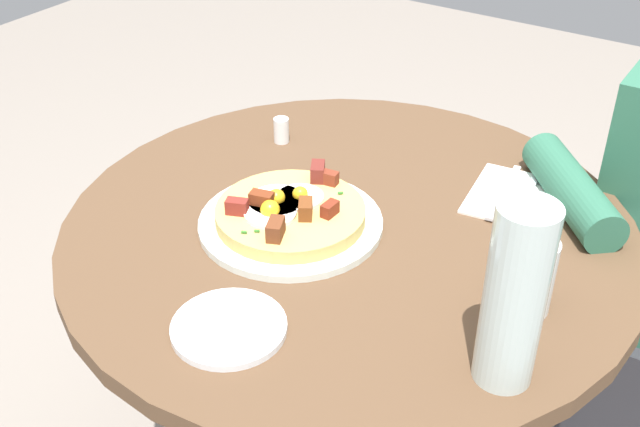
{
  "coord_description": "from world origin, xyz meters",
  "views": [
    {
      "loc": [
        -0.52,
        0.88,
        1.43
      ],
      "look_at": [
        0.04,
        0.03,
        0.76
      ],
      "focal_mm": 44.17,
      "sensor_mm": 36.0,
      "label": 1
    }
  ],
  "objects_px": {
    "breakfast_pizza": "(289,211)",
    "water_bottle": "(515,297)",
    "bread_plate": "(229,328)",
    "salt_shaker": "(281,130)",
    "water_glass": "(529,275)",
    "fork": "(504,192)",
    "knife": "(526,197)",
    "pizza_plate": "(291,223)",
    "dining_table": "(347,308)"
  },
  "relations": [
    {
      "from": "pizza_plate",
      "to": "water_bottle",
      "type": "xyz_separation_m",
      "value": [
        -0.4,
        0.12,
        0.12
      ]
    },
    {
      "from": "knife",
      "to": "water_bottle",
      "type": "bearing_deg",
      "value": 9.76
    },
    {
      "from": "fork",
      "to": "water_glass",
      "type": "distance_m",
      "value": 0.29
    },
    {
      "from": "knife",
      "to": "salt_shaker",
      "type": "distance_m",
      "value": 0.45
    },
    {
      "from": "water_glass",
      "to": "bread_plate",
      "type": "bearing_deg",
      "value": 40.01
    },
    {
      "from": "knife",
      "to": "water_bottle",
      "type": "distance_m",
      "value": 0.43
    },
    {
      "from": "knife",
      "to": "pizza_plate",
      "type": "bearing_deg",
      "value": -52.88
    },
    {
      "from": "dining_table",
      "to": "bread_plate",
      "type": "height_order",
      "value": "bread_plate"
    },
    {
      "from": "dining_table",
      "to": "pizza_plate",
      "type": "distance_m",
      "value": 0.2
    },
    {
      "from": "water_glass",
      "to": "water_bottle",
      "type": "xyz_separation_m",
      "value": [
        -0.02,
        0.13,
        0.07
      ]
    },
    {
      "from": "dining_table",
      "to": "breakfast_pizza",
      "type": "height_order",
      "value": "breakfast_pizza"
    },
    {
      "from": "salt_shaker",
      "to": "dining_table",
      "type": "bearing_deg",
      "value": 146.8
    },
    {
      "from": "bread_plate",
      "to": "salt_shaker",
      "type": "xyz_separation_m",
      "value": [
        0.24,
        -0.46,
        0.02
      ]
    },
    {
      "from": "bread_plate",
      "to": "fork",
      "type": "bearing_deg",
      "value": -108.79
    },
    {
      "from": "dining_table",
      "to": "water_bottle",
      "type": "height_order",
      "value": "water_bottle"
    },
    {
      "from": "breakfast_pizza",
      "to": "water_bottle",
      "type": "xyz_separation_m",
      "value": [
        -0.4,
        0.12,
        0.09
      ]
    },
    {
      "from": "bread_plate",
      "to": "breakfast_pizza",
      "type": "bearing_deg",
      "value": -73.35
    },
    {
      "from": "breakfast_pizza",
      "to": "knife",
      "type": "bearing_deg",
      "value": -135.96
    },
    {
      "from": "water_bottle",
      "to": "salt_shaker",
      "type": "height_order",
      "value": "water_bottle"
    },
    {
      "from": "bread_plate",
      "to": "salt_shaker",
      "type": "bearing_deg",
      "value": -62.11
    },
    {
      "from": "breakfast_pizza",
      "to": "salt_shaker",
      "type": "distance_m",
      "value": 0.28
    },
    {
      "from": "bread_plate",
      "to": "knife",
      "type": "distance_m",
      "value": 0.55
    },
    {
      "from": "fork",
      "to": "salt_shaker",
      "type": "bearing_deg",
      "value": -90.37
    },
    {
      "from": "dining_table",
      "to": "fork",
      "type": "xyz_separation_m",
      "value": [
        -0.17,
        -0.21,
        0.18
      ]
    },
    {
      "from": "dining_table",
      "to": "knife",
      "type": "height_order",
      "value": "knife"
    },
    {
      "from": "dining_table",
      "to": "water_glass",
      "type": "bearing_deg",
      "value": 171.52
    },
    {
      "from": "pizza_plate",
      "to": "fork",
      "type": "height_order",
      "value": "pizza_plate"
    },
    {
      "from": "salt_shaker",
      "to": "water_glass",
      "type": "bearing_deg",
      "value": 159.49
    },
    {
      "from": "water_glass",
      "to": "fork",
      "type": "bearing_deg",
      "value": -62.71
    },
    {
      "from": "pizza_plate",
      "to": "bread_plate",
      "type": "height_order",
      "value": "pizza_plate"
    },
    {
      "from": "dining_table",
      "to": "salt_shaker",
      "type": "distance_m",
      "value": 0.35
    },
    {
      "from": "salt_shaker",
      "to": "bread_plate",
      "type": "bearing_deg",
      "value": 117.89
    },
    {
      "from": "pizza_plate",
      "to": "water_bottle",
      "type": "bearing_deg",
      "value": 162.96
    },
    {
      "from": "dining_table",
      "to": "bread_plate",
      "type": "bearing_deg",
      "value": 89.93
    },
    {
      "from": "salt_shaker",
      "to": "fork",
      "type": "bearing_deg",
      "value": -173.3
    },
    {
      "from": "knife",
      "to": "water_glass",
      "type": "xyz_separation_m",
      "value": [
        -0.09,
        0.26,
        0.05
      ]
    },
    {
      "from": "pizza_plate",
      "to": "salt_shaker",
      "type": "bearing_deg",
      "value": -51.58
    },
    {
      "from": "knife",
      "to": "water_bottle",
      "type": "xyz_separation_m",
      "value": [
        -0.12,
        0.39,
        0.11
      ]
    },
    {
      "from": "pizza_plate",
      "to": "knife",
      "type": "distance_m",
      "value": 0.39
    },
    {
      "from": "pizza_plate",
      "to": "salt_shaker",
      "type": "xyz_separation_m",
      "value": [
        0.17,
        -0.22,
        0.02
      ]
    },
    {
      "from": "bread_plate",
      "to": "water_glass",
      "type": "bearing_deg",
      "value": -139.99
    },
    {
      "from": "breakfast_pizza",
      "to": "pizza_plate",
      "type": "bearing_deg",
      "value": -170.95
    },
    {
      "from": "breakfast_pizza",
      "to": "bread_plate",
      "type": "relative_size",
      "value": 1.53
    },
    {
      "from": "breakfast_pizza",
      "to": "salt_shaker",
      "type": "height_order",
      "value": "breakfast_pizza"
    },
    {
      "from": "bread_plate",
      "to": "knife",
      "type": "relative_size",
      "value": 0.84
    },
    {
      "from": "fork",
      "to": "water_bottle",
      "type": "relative_size",
      "value": 0.74
    },
    {
      "from": "water_glass",
      "to": "dining_table",
      "type": "bearing_deg",
      "value": -8.48
    },
    {
      "from": "water_bottle",
      "to": "breakfast_pizza",
      "type": "bearing_deg",
      "value": -16.92
    },
    {
      "from": "bread_plate",
      "to": "fork",
      "type": "distance_m",
      "value": 0.53
    },
    {
      "from": "breakfast_pizza",
      "to": "salt_shaker",
      "type": "bearing_deg",
      "value": -51.92
    }
  ]
}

